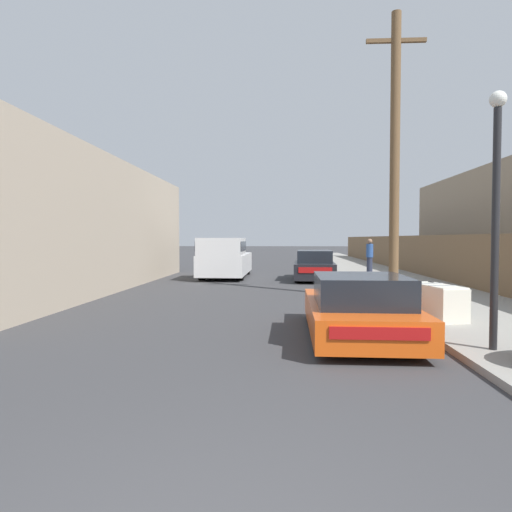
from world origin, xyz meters
The scene contains 10 objects.
sidewalk_curb centered at (5.30, 23.50, 0.06)m, with size 4.20×63.00×0.12m, color gray.
discarded_fridge centered at (3.87, 8.06, 0.49)m, with size 0.97×1.69×0.77m.
parked_sports_car_red centered at (1.90, 6.50, 0.55)m, with size 1.95×4.36×1.21m.
car_parked_mid centered at (1.94, 18.72, 0.63)m, with size 2.02×4.80×1.35m.
pickup_truck centered at (-2.28, 19.37, 0.95)m, with size 2.14×5.60×1.92m.
utility_pole centered at (3.89, 12.01, 4.55)m, with size 1.80×0.29×8.63m.
street_lamp centered at (3.81, 5.16, 2.52)m, with size 0.26×0.26×4.08m.
wooden_fence centered at (7.25, 23.31, 1.08)m, with size 0.08×42.96×1.92m, color brown.
building_left_block centered at (-8.80, 14.14, 2.37)m, with size 7.00×17.73×4.73m, color tan.
pedestrian centered at (4.80, 20.62, 1.03)m, with size 0.34×0.34×1.76m.
Camera 1 is at (0.43, -2.25, 1.89)m, focal length 32.00 mm.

